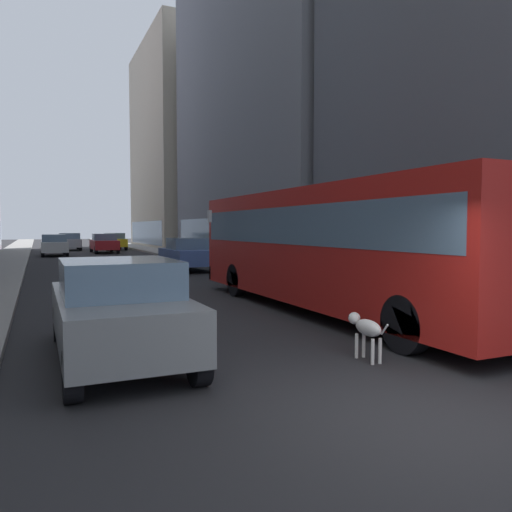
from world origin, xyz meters
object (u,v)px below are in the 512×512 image
(car_red_coupe, at_px, (104,243))
(car_yellow_taxi, at_px, (114,241))
(car_silver_sedan, at_px, (69,242))
(transit_bus, at_px, (330,241))
(dalmatian_dog, at_px, (366,328))
(car_grey_wagon, at_px, (118,309))
(car_blue_hatchback, at_px, (187,254))
(car_white_van, at_px, (54,245))

(car_red_coupe, relative_size, car_yellow_taxi, 1.04)
(car_silver_sedan, bearing_deg, transit_bus, -84.13)
(car_yellow_taxi, height_order, dalmatian_dog, car_yellow_taxi)
(car_grey_wagon, height_order, car_silver_sedan, same)
(car_blue_hatchback, bearing_deg, car_grey_wagon, -109.68)
(car_red_coupe, distance_m, car_grey_wagon, 35.45)
(car_red_coupe, height_order, car_yellow_taxi, same)
(car_white_van, bearing_deg, dalmatian_dog, -83.89)
(transit_bus, distance_m, car_grey_wagon, 6.26)
(dalmatian_dog, bearing_deg, transit_bus, 64.79)
(dalmatian_dog, bearing_deg, car_yellow_taxi, 87.34)
(transit_bus, xyz_separation_m, car_red_coupe, (-1.60, 32.60, -0.95))
(car_grey_wagon, xyz_separation_m, car_white_van, (0.00, 32.32, 0.00))
(car_yellow_taxi, distance_m, dalmatian_dog, 42.55)
(car_yellow_taxi, relative_size, dalmatian_dog, 4.72)
(car_red_coupe, distance_m, car_yellow_taxi, 5.94)
(car_blue_hatchback, relative_size, car_red_coupe, 0.91)
(transit_bus, bearing_deg, car_blue_hatchback, 90.00)
(car_red_coupe, relative_size, car_silver_sedan, 1.15)
(car_yellow_taxi, xyz_separation_m, car_silver_sedan, (-4.00, 0.62, -0.00))
(transit_bus, relative_size, car_red_coupe, 2.43)
(car_blue_hatchback, height_order, dalmatian_dog, car_blue_hatchback)
(car_white_van, xyz_separation_m, car_silver_sedan, (1.60, 9.25, -0.00))
(car_blue_hatchback, height_order, car_red_coupe, same)
(car_blue_hatchback, relative_size, dalmatian_dog, 4.47)
(car_blue_hatchback, bearing_deg, transit_bus, -90.00)
(transit_bus, bearing_deg, car_yellow_taxi, 90.00)
(car_red_coupe, bearing_deg, car_grey_wagon, -96.48)
(car_white_van, distance_m, dalmatian_dog, 34.08)
(car_blue_hatchback, distance_m, dalmatian_dog, 17.34)
(car_white_van, bearing_deg, car_blue_hatchback, -71.42)
(car_grey_wagon, bearing_deg, car_white_van, 90.00)
(transit_bus, relative_size, car_silver_sedan, 2.79)
(car_blue_hatchback, distance_m, car_grey_wagon, 16.63)
(car_silver_sedan, bearing_deg, car_blue_hatchback, -81.22)
(car_red_coupe, xyz_separation_m, car_white_van, (-4.00, -2.91, -0.00))
(dalmatian_dog, bearing_deg, car_silver_sedan, 92.69)
(car_grey_wagon, bearing_deg, transit_bus, 25.14)
(car_silver_sedan, relative_size, dalmatian_dog, 4.30)
(car_blue_hatchback, height_order, car_grey_wagon, same)
(car_yellow_taxi, bearing_deg, car_blue_hatchback, -90.00)
(dalmatian_dog, bearing_deg, car_white_van, 96.11)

